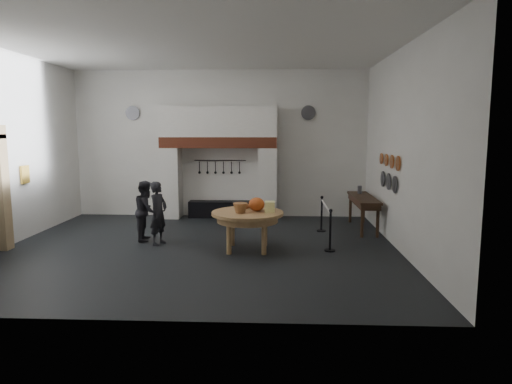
{
  "coord_description": "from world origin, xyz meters",
  "views": [
    {
      "loc": [
        1.76,
        -10.1,
        2.71
      ],
      "look_at": [
        1.3,
        -0.28,
        1.35
      ],
      "focal_mm": 32.0,
      "sensor_mm": 36.0,
      "label": 1
    }
  ],
  "objects_px": {
    "side_table": "(364,198)",
    "barrier_post_far": "(322,215)",
    "barrier_post_near": "(330,231)",
    "work_table": "(247,213)",
    "visitor_near": "(158,213)",
    "iron_range": "(220,209)",
    "visitor_far": "(146,211)"
  },
  "relations": [
    {
      "from": "iron_range",
      "to": "barrier_post_far",
      "type": "height_order",
      "value": "barrier_post_far"
    },
    {
      "from": "iron_range",
      "to": "work_table",
      "type": "bearing_deg",
      "value": -73.8
    },
    {
      "from": "visitor_far",
      "to": "side_table",
      "type": "xyz_separation_m",
      "value": [
        5.52,
        1.46,
        0.14
      ]
    },
    {
      "from": "visitor_near",
      "to": "side_table",
      "type": "relative_size",
      "value": 0.68
    },
    {
      "from": "visitor_near",
      "to": "visitor_far",
      "type": "relative_size",
      "value": 1.02
    },
    {
      "from": "barrier_post_near",
      "to": "iron_range",
      "type": "bearing_deg",
      "value": 127.64
    },
    {
      "from": "work_table",
      "to": "visitor_near",
      "type": "relative_size",
      "value": 1.08
    },
    {
      "from": "iron_range",
      "to": "visitor_far",
      "type": "bearing_deg",
      "value": -115.45
    },
    {
      "from": "barrier_post_far",
      "to": "visitor_near",
      "type": "bearing_deg",
      "value": -158.53
    },
    {
      "from": "work_table",
      "to": "visitor_far",
      "type": "xyz_separation_m",
      "value": [
        -2.53,
        0.81,
        -0.11
      ]
    },
    {
      "from": "work_table",
      "to": "barrier_post_far",
      "type": "bearing_deg",
      "value": 46.83
    },
    {
      "from": "side_table",
      "to": "barrier_post_far",
      "type": "xyz_separation_m",
      "value": [
        -1.15,
        -0.29,
        -0.42
      ]
    },
    {
      "from": "work_table",
      "to": "visitor_near",
      "type": "bearing_deg",
      "value": 169.17
    },
    {
      "from": "visitor_near",
      "to": "barrier_post_far",
      "type": "xyz_separation_m",
      "value": [
        3.98,
        1.56,
        -0.3
      ]
    },
    {
      "from": "side_table",
      "to": "barrier_post_near",
      "type": "xyz_separation_m",
      "value": [
        -1.15,
        -2.29,
        -0.42
      ]
    },
    {
      "from": "iron_range",
      "to": "side_table",
      "type": "height_order",
      "value": "side_table"
    },
    {
      "from": "work_table",
      "to": "barrier_post_near",
      "type": "height_order",
      "value": "barrier_post_near"
    },
    {
      "from": "visitor_far",
      "to": "barrier_post_far",
      "type": "height_order",
      "value": "visitor_far"
    },
    {
      "from": "visitor_near",
      "to": "barrier_post_near",
      "type": "height_order",
      "value": "visitor_near"
    },
    {
      "from": "barrier_post_far",
      "to": "barrier_post_near",
      "type": "bearing_deg",
      "value": -90.0
    },
    {
      "from": "work_table",
      "to": "barrier_post_far",
      "type": "relative_size",
      "value": 1.79
    },
    {
      "from": "iron_range",
      "to": "visitor_near",
      "type": "xyz_separation_m",
      "value": [
        -1.02,
        -3.39,
        0.5
      ]
    },
    {
      "from": "visitor_near",
      "to": "barrier_post_near",
      "type": "bearing_deg",
      "value": -77.15
    },
    {
      "from": "visitor_far",
      "to": "barrier_post_far",
      "type": "bearing_deg",
      "value": -82.21
    },
    {
      "from": "barrier_post_near",
      "to": "side_table",
      "type": "bearing_deg",
      "value": 63.41
    },
    {
      "from": "iron_range",
      "to": "visitor_far",
      "type": "distance_m",
      "value": 3.35
    },
    {
      "from": "barrier_post_far",
      "to": "visitor_far",
      "type": "bearing_deg",
      "value": -165.11
    },
    {
      "from": "visitor_near",
      "to": "iron_range",
      "type": "bearing_deg",
      "value": 2.3
    },
    {
      "from": "visitor_far",
      "to": "iron_range",
      "type": "bearing_deg",
      "value": -32.55
    },
    {
      "from": "side_table",
      "to": "barrier_post_far",
      "type": "bearing_deg",
      "value": -165.75
    },
    {
      "from": "side_table",
      "to": "barrier_post_near",
      "type": "relative_size",
      "value": 2.44
    },
    {
      "from": "work_table",
      "to": "barrier_post_near",
      "type": "xyz_separation_m",
      "value": [
        1.85,
        -0.03,
        -0.39
      ]
    }
  ]
}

